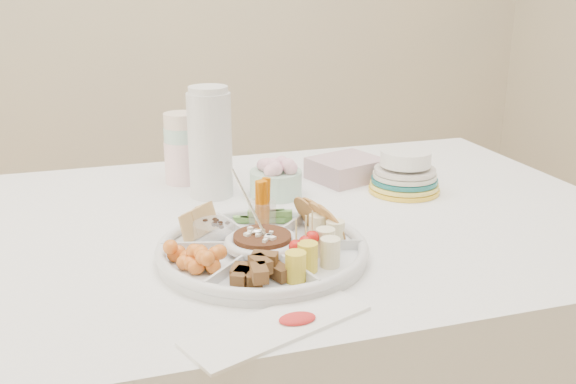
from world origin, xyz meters
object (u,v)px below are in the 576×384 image
object	(u,v)px
dining_table	(279,368)
plate_stack	(405,170)
thermos	(210,141)
party_tray	(262,247)

from	to	relation	value
dining_table	plate_stack	world-z (taller)	plate_stack
thermos	plate_stack	bearing A→B (deg)	-14.28
plate_stack	dining_table	bearing A→B (deg)	-167.88
dining_table	thermos	bearing A→B (deg)	120.42
party_tray	thermos	xyz separation A→B (m)	(-0.02, 0.38, 0.11)
dining_table	party_tray	size ratio (longest dim) A/B	4.00
plate_stack	party_tray	bearing A→B (deg)	-147.64
dining_table	thermos	world-z (taller)	thermos
thermos	plate_stack	distance (m)	0.46
dining_table	plate_stack	xyz separation A→B (m)	(0.33, 0.07, 0.43)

